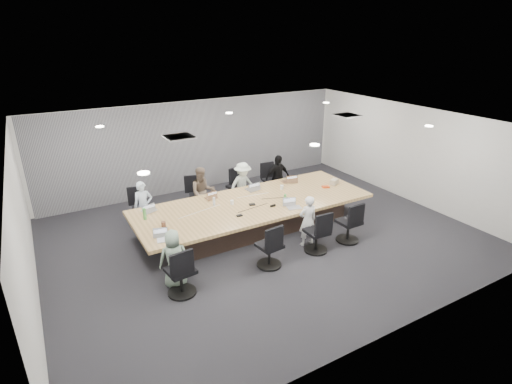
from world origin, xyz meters
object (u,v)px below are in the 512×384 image
person_2 (243,185)px  person_3 (277,178)px  laptop_2 (252,189)px  bottle_green_right (285,198)px  chair_2 (237,189)px  chair_7 (349,225)px  chair_1 (198,198)px  chair_6 (316,235)px  chair_5 (269,249)px  bottle_clear (214,201)px  person_0 (144,206)px  mug_brown (163,224)px  canvas_bag (334,182)px  chair_0 (141,211)px  chair_4 (181,274)px  laptop_3 (288,181)px  person_4 (174,258)px  conference_table (254,214)px  stapler (273,206)px  person_6 (308,221)px  laptop_6 (294,208)px  person_1 (203,192)px  bottle_green_left (145,214)px  laptop_0 (149,210)px  laptop_1 (211,197)px  chair_3 (271,183)px  snack_packet (326,187)px  laptop_4 (165,240)px

person_2 → person_3: person_3 is taller
laptop_2 → bottle_green_right: size_ratio=1.62×
chair_2 → bottle_green_right: size_ratio=3.86×
chair_7 → bottle_green_right: (-0.98, 1.29, 0.42)m
chair_1 → chair_6: size_ratio=0.99×
chair_5 → bottle_clear: (-0.36, 2.03, 0.42)m
person_0 → mug_brown: person_0 is taller
chair_1 → canvas_bag: canvas_bag is taller
laptop_2 → chair_0: bearing=-24.1°
chair_1 → bottle_green_right: bearing=143.5°
chair_4 → laptop_2: bearing=32.8°
laptop_2 → person_2: bearing=-96.5°
chair_6 → laptop_2: (-0.28, 2.50, 0.33)m
laptop_3 → mug_brown: (-3.97, -0.99, 0.05)m
chair_0 → person_4: person_4 is taller
conference_table → stapler: (0.26, -0.47, 0.37)m
laptop_2 → person_6: 2.17m
person_3 → canvas_bag: 1.70m
chair_5 → laptop_6: bearing=29.3°
chair_5 → person_0: bearing=115.1°
person_0 → bottle_clear: bearing=-27.7°
chair_1 → chair_7: (2.47, -3.40, 0.01)m
person_1 → canvas_bag: person_1 is taller
chair_0 → person_3: (4.00, -0.35, 0.31)m
person_1 → bottle_green_left: (-1.82, -0.97, 0.17)m
laptop_0 → laptop_6: same height
bottle_green_left → laptop_6: bearing=-19.6°
bottle_green_right → laptop_1: bearing=141.0°
chair_0 → bottle_green_right: 3.78m
laptop_0 → laptop_3: (4.00, 0.00, 0.00)m
laptop_2 → laptop_6: (0.28, -1.60, 0.00)m
chair_0 → laptop_2: chair_0 is taller
chair_7 → person_6: (-0.97, 0.35, 0.20)m
chair_3 → laptop_6: 2.68m
person_0 → laptop_2: size_ratio=3.61×
person_0 → bottle_green_right: (3.10, -1.76, 0.20)m
chair_5 → chair_7: chair_7 is taller
stapler → person_0: bearing=143.5°
laptop_1 → laptop_3: bearing=171.3°
person_6 → laptop_6: size_ratio=3.74×
laptop_2 → chair_3: bearing=-148.9°
chair_7 → mug_brown: size_ratio=7.10×
chair_4 → stapler: 3.11m
chair_5 → mug_brown: bearing=134.1°
canvas_bag → laptop_6: bearing=-157.5°
chair_7 → snack_packet: size_ratio=4.39×
chair_4 → canvas_bag: 5.44m
laptop_3 → bottle_clear: size_ratio=1.69×
laptop_4 → bottle_green_right: (3.24, 0.39, 0.10)m
chair_7 → laptop_3: bearing=90.5°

